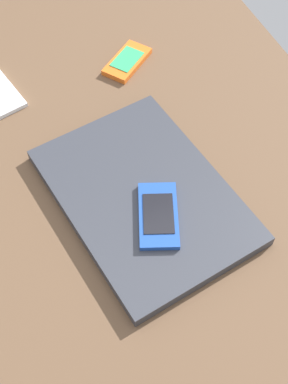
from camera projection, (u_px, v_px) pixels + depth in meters
The scene contains 4 objects.
desk_surface at pixel (117, 175), 85.58cm from camera, with size 120.00×80.00×3.00cm, color brown.
laptop_closed at pixel (144, 196), 80.26cm from camera, with size 33.41×23.57×1.93cm, color #33353D.
cell_phone_on_laptop at pixel (158, 215), 76.58cm from camera, with size 12.42×9.36×1.06cm.
cell_phone_on_desk at pixel (127, 61), 97.75cm from camera, with size 10.00×11.01×1.20cm.
Camera 1 is at (-48.20, 15.62, 70.67)cm, focal length 48.99 mm.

